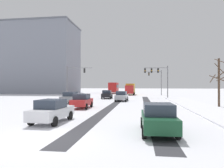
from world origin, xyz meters
TOP-DOWN VIEW (x-y plane):
  - ground_plane at (0.00, 0.00)m, footprint 300.00×300.00m
  - wheel_track_left_lane at (1.15, 17.27)m, footprint 1.11×38.00m
  - wheel_track_right_lane at (5.71, 17.27)m, footprint 1.12×38.00m
  - sidewalk_kerb_right at (11.57, 15.54)m, footprint 4.00×38.00m
  - traffic_signal_near_right at (8.28, 32.40)m, footprint 4.84×0.63m
  - traffic_signal_far_right at (8.97, 44.56)m, footprint 4.62×0.38m
  - traffic_signal_near_left at (-8.73, 30.50)m, footprint 5.38×0.39m
  - car_black_lead at (-1.70, 29.42)m, footprint 1.91×4.14m
  - car_silver_second at (1.65, 23.63)m, footprint 2.00×4.19m
  - car_grey_third at (-5.38, 18.98)m, footprint 2.00×4.18m
  - car_red_fourth at (-1.95, 13.08)m, footprint 1.89×4.13m
  - car_white_fifth at (-1.52, 4.14)m, footprint 1.98×4.18m
  - car_dark_green_sixth at (5.58, 1.96)m, footprint 1.89×4.13m
  - bus_oncoming at (-3.71, 55.43)m, footprint 3.06×11.11m
  - box_truck_delivery at (2.06, 45.46)m, footprint 2.47×7.46m
  - bare_tree_sidewalk_mid at (14.17, 16.81)m, footprint 2.47×2.47m
  - office_building_far_left_block at (-30.82, 52.68)m, footprint 29.90×14.71m

SIDE VIEW (x-z plane):
  - ground_plane at x=0.00m, z-range 0.00..0.00m
  - wheel_track_left_lane at x=1.15m, z-range 0.00..0.01m
  - wheel_track_right_lane at x=5.71m, z-range 0.00..0.01m
  - sidewalk_kerb_right at x=11.57m, z-range 0.00..0.12m
  - car_black_lead at x=-1.70m, z-range 0.01..1.63m
  - car_silver_second at x=1.65m, z-range 0.01..1.63m
  - car_grey_third at x=-5.38m, z-range 0.01..1.63m
  - car_red_fourth at x=-1.95m, z-range 0.01..1.63m
  - car_white_fifth at x=-1.52m, z-range 0.01..1.63m
  - car_dark_green_sixth at x=5.58m, z-range 0.01..1.63m
  - box_truck_delivery at x=2.06m, z-range 0.12..3.14m
  - bus_oncoming at x=-3.71m, z-range 0.30..3.68m
  - bare_tree_sidewalk_mid at x=14.17m, z-range 0.19..6.07m
  - traffic_signal_far_right at x=8.97m, z-range 1.08..7.58m
  - traffic_signal_near_left at x=-8.73m, z-range 1.14..7.64m
  - traffic_signal_near_right at x=8.28m, z-range 1.50..8.00m
  - office_building_far_left_block at x=-30.82m, z-range 0.01..22.15m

